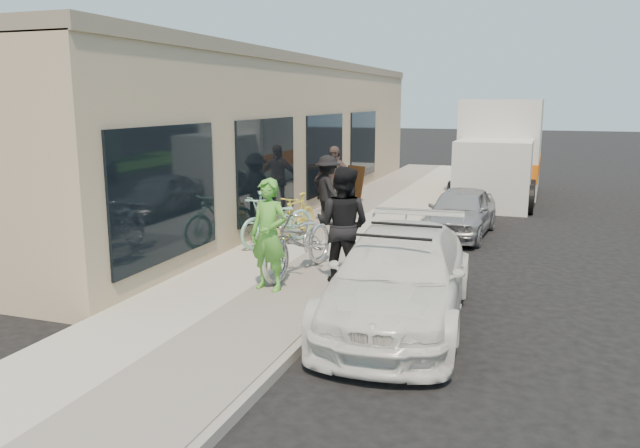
% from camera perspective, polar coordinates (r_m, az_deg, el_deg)
% --- Properties ---
extents(ground, '(120.00, 120.00, 0.00)m').
position_cam_1_polar(ground, '(9.49, 4.72, -7.84)').
color(ground, black).
rests_on(ground, ground).
extents(sidewalk, '(3.00, 34.00, 0.15)m').
position_cam_1_polar(sidewalk, '(12.79, -0.51, -2.40)').
color(sidewalk, '#ABA79A').
rests_on(sidewalk, ground).
extents(curb, '(0.12, 34.00, 0.13)m').
position_cam_1_polar(curb, '(12.37, 6.26, -3.00)').
color(curb, gray).
rests_on(curb, ground).
extents(storefront, '(3.60, 20.00, 4.22)m').
position_cam_1_polar(storefront, '(18.30, -4.78, 8.19)').
color(storefront, tan).
rests_on(storefront, ground).
extents(bike_rack, '(0.24, 0.69, 1.00)m').
position_cam_1_polar(bike_rack, '(13.36, -4.47, 1.12)').
color(bike_rack, black).
rests_on(bike_rack, sidewalk).
extents(sandwich_board, '(0.84, 0.85, 1.05)m').
position_cam_1_polar(sandwich_board, '(18.19, 2.71, 3.65)').
color(sandwich_board, '#321E0E').
rests_on(sandwich_board, sidewalk).
extents(sedan_white, '(2.13, 4.62, 1.35)m').
position_cam_1_polar(sedan_white, '(8.86, 7.27, -4.87)').
color(sedan_white, white).
rests_on(sedan_white, ground).
extents(sedan_silver, '(1.55, 3.39, 1.13)m').
position_cam_1_polar(sedan_silver, '(14.77, 12.72, 1.11)').
color(sedan_silver, '#9E9FA4').
rests_on(sedan_silver, ground).
extents(moving_truck, '(2.46, 6.36, 3.11)m').
position_cam_1_polar(moving_truck, '(21.00, 16.16, 6.15)').
color(moving_truck, silver).
rests_on(moving_truck, ground).
extents(tandem_bike, '(1.10, 2.32, 1.17)m').
position_cam_1_polar(tandem_bike, '(10.70, -1.89, -1.51)').
color(tandem_bike, silver).
rests_on(tandem_bike, sidewalk).
extents(woman_rider, '(0.71, 0.54, 1.77)m').
position_cam_1_polar(woman_rider, '(9.77, -4.70, -0.98)').
color(woman_rider, '#50A436').
rests_on(woman_rider, sidewalk).
extents(man_standing, '(0.99, 0.80, 1.92)m').
position_cam_1_polar(man_standing, '(10.12, 2.09, -0.10)').
color(man_standing, black).
rests_on(man_standing, sidewalk).
extents(cruiser_bike_a, '(1.19, 1.93, 1.12)m').
position_cam_1_polar(cruiser_bike_a, '(12.61, -5.50, 0.31)').
color(cruiser_bike_a, '#82C3AE').
rests_on(cruiser_bike_a, sidewalk).
extents(cruiser_bike_b, '(1.42, 2.05, 1.02)m').
position_cam_1_polar(cruiser_bike_b, '(12.88, -3.88, 0.34)').
color(cruiser_bike_b, '#82C3AE').
rests_on(cruiser_bike_b, sidewalk).
extents(cruiser_bike_c, '(0.66, 1.61, 0.94)m').
position_cam_1_polar(cruiser_bike_c, '(13.63, -2.12, 0.79)').
color(cruiser_bike_c, yellow).
rests_on(cruiser_bike_c, sidewalk).
extents(bystander_a, '(1.21, 1.18, 1.66)m').
position_cam_1_polar(bystander_a, '(14.93, 0.71, 3.12)').
color(bystander_a, black).
rests_on(bystander_a, sidewalk).
extents(bystander_b, '(1.09, 0.51, 1.81)m').
position_cam_1_polar(bystander_b, '(15.95, 1.29, 3.92)').
color(bystander_b, brown).
rests_on(bystander_b, sidewalk).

